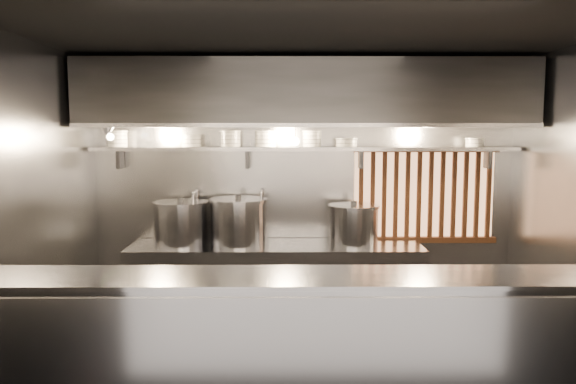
{
  "coord_description": "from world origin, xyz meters",
  "views": [
    {
      "loc": [
        -0.21,
        -4.55,
        2.08
      ],
      "look_at": [
        -0.18,
        0.55,
        1.51
      ],
      "focal_mm": 35.0,
      "sensor_mm": 36.0,
      "label": 1
    }
  ],
  "objects_px": {
    "stock_pot_left": "(238,222)",
    "stock_pot_mid": "(181,223)",
    "heat_lamp": "(108,131)",
    "pendant_bulb": "(295,141)",
    "stock_pot_right": "(354,225)"
  },
  "relations": [
    {
      "from": "stock_pot_left",
      "to": "stock_pot_right",
      "type": "height_order",
      "value": "stock_pot_left"
    },
    {
      "from": "stock_pot_right",
      "to": "heat_lamp",
      "type": "bearing_deg",
      "value": -173.35
    },
    {
      "from": "stock_pot_left",
      "to": "stock_pot_mid",
      "type": "bearing_deg",
      "value": -179.92
    },
    {
      "from": "stock_pot_left",
      "to": "stock_pot_right",
      "type": "relative_size",
      "value": 1.26
    },
    {
      "from": "pendant_bulb",
      "to": "stock_pot_mid",
      "type": "relative_size",
      "value": 0.26
    },
    {
      "from": "stock_pot_left",
      "to": "stock_pot_mid",
      "type": "xyz_separation_m",
      "value": [
        -0.59,
        -0.0,
        -0.01
      ]
    },
    {
      "from": "heat_lamp",
      "to": "stock_pot_right",
      "type": "bearing_deg",
      "value": 6.65
    },
    {
      "from": "stock_pot_mid",
      "to": "stock_pot_left",
      "type": "bearing_deg",
      "value": 0.08
    },
    {
      "from": "pendant_bulb",
      "to": "stock_pot_left",
      "type": "xyz_separation_m",
      "value": [
        -0.58,
        -0.06,
        -0.82
      ]
    },
    {
      "from": "heat_lamp",
      "to": "pendant_bulb",
      "type": "xyz_separation_m",
      "value": [
        1.8,
        0.35,
        -0.11
      ]
    },
    {
      "from": "stock_pot_left",
      "to": "pendant_bulb",
      "type": "bearing_deg",
      "value": 5.81
    },
    {
      "from": "stock_pot_left",
      "to": "stock_pot_mid",
      "type": "height_order",
      "value": "stock_pot_left"
    },
    {
      "from": "stock_pot_mid",
      "to": "stock_pot_right",
      "type": "height_order",
      "value": "stock_pot_mid"
    },
    {
      "from": "stock_pot_left",
      "to": "stock_pot_right",
      "type": "bearing_deg",
      "value": -0.52
    },
    {
      "from": "heat_lamp",
      "to": "stock_pot_mid",
      "type": "distance_m",
      "value": 1.17
    }
  ]
}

